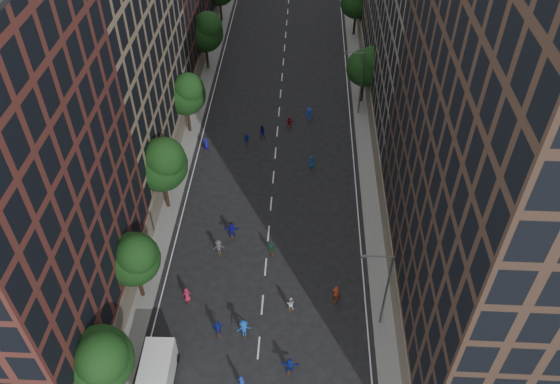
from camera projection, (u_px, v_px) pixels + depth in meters
The scene contains 31 objects.
ground at pixel (277, 134), 69.74m from camera, with size 240.00×240.00×0.00m, color black.
sidewalk_left at pixel (194, 99), 75.64m from camera, with size 4.00×105.00×0.15m, color slate.
sidewalk_right at pixel (367, 103), 74.80m from camera, with size 4.00×105.00×0.15m, color slate.
bldg_left_b at pixel (87, 22), 55.25m from camera, with size 14.00×26.00×34.00m, color #8C755B.
bldg_right_a at pixel (526, 145), 38.50m from camera, with size 14.00×30.00×36.00m, color #422E23.
tree_left_0 at pixel (99, 360), 39.45m from camera, with size 5.20×5.20×8.83m.
tree_left_1 at pixel (134, 258), 47.10m from camera, with size 4.80×4.80×8.21m.
tree_left_2 at pixel (162, 163), 55.39m from camera, with size 5.60×5.60×9.45m.
tree_left_3 at pixel (186, 93), 66.10m from camera, with size 5.00×5.00×8.58m.
tree_left_4 at pixel (206, 31), 77.70m from camera, with size 5.40×5.40×9.08m.
tree_right_a at pixel (367, 66), 71.33m from camera, with size 5.00×5.00×8.39m.
tree_right_b at pixel (358, 0), 85.86m from camera, with size 5.20×5.20×8.83m.
streetlamp_near at pixel (384, 287), 45.24m from camera, with size 2.64×0.22×9.06m.
streetlamp_far at pixel (360, 80), 69.58m from camera, with size 2.64×0.22×9.06m.
cargo_van at pixel (157, 375), 43.38m from camera, with size 2.67×5.47×2.87m.
skater_1 at pixel (242, 383), 43.59m from camera, with size 0.62×0.41×1.70m, color #163BB7.
skater_3 at pixel (244, 329), 47.17m from camera, with size 1.25×0.72×1.93m, color blue.
skater_4 at pixel (218, 328), 47.30m from camera, with size 1.05×0.44×1.80m, color navy.
skater_5 at pixel (289, 366), 44.73m from camera, with size 1.51×0.48×1.63m, color #132B9C.
skater_6 at pixel (187, 295), 50.02m from camera, with size 0.78×0.51×1.60m, color #AB1C3B.
skater_7 at pixel (336, 294), 49.94m from camera, with size 0.69×0.46×1.90m, color #AA311C.
skater_8 at pixel (291, 304), 49.35m from camera, with size 0.74×0.57×1.52m, color silver.
skater_9 at pixel (219, 247), 54.23m from camera, with size 1.13×0.65×1.75m, color #434247.
skater_10 at pixel (271, 248), 54.33m from camera, with size 0.92×0.38×1.57m, color #1C5D39.
skater_11 at pixel (232, 230), 56.00m from camera, with size 1.58×0.50×1.71m, color #1414A2.
skater_12 at pixel (312, 162), 64.29m from camera, with size 0.74×0.48×1.52m, color #13429D.
skater_13 at pixel (206, 145), 66.50m from camera, with size 0.69×0.45×1.88m, color #16139B.
skater_14 at pixel (262, 132), 68.55m from camera, with size 0.86×0.67×1.77m, color #11148E.
skater_15 at pixel (309, 115), 71.23m from camera, with size 1.23×0.71×1.90m, color #173CBE.
skater_16 at pixel (247, 139), 67.51m from camera, with size 0.96×0.40×1.64m, color #142FA6.
skater_17 at pixel (289, 122), 70.29m from camera, with size 1.41×0.45×1.52m, color #A91C23.
Camera 1 is at (3.05, -16.45, 41.52)m, focal length 35.00 mm.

